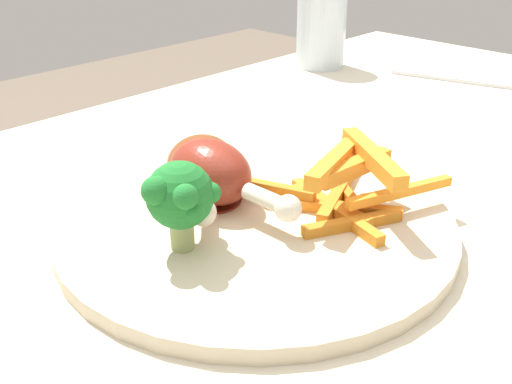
{
  "coord_description": "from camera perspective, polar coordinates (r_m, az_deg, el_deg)",
  "views": [
    {
      "loc": [
        -0.34,
        -0.28,
        0.95
      ],
      "look_at": [
        -0.05,
        -0.01,
        0.76
      ],
      "focal_mm": 43.25,
      "sensor_mm": 36.0,
      "label": 1
    }
  ],
  "objects": [
    {
      "name": "dinner_plate",
      "position": [
        0.46,
        0.0,
        -2.93
      ],
      "size": [
        0.29,
        0.29,
        0.01
      ],
      "primitive_type": "cylinder",
      "color": "beige",
      "rests_on": "dining_table"
    },
    {
      "name": "chicken_drumstick_far",
      "position": [
        0.46,
        -3.9,
        1.67
      ],
      "size": [
        0.05,
        0.12,
        0.05
      ],
      "color": "#5B1911",
      "rests_on": "dinner_plate"
    },
    {
      "name": "water_glass",
      "position": [
        0.89,
        6.05,
        14.79
      ],
      "size": [
        0.07,
        0.07,
        0.1
      ],
      "primitive_type": "cylinder",
      "color": "silver",
      "rests_on": "dining_table"
    },
    {
      "name": "carrot_fries_pile",
      "position": [
        0.46,
        8.22,
        0.67
      ],
      "size": [
        0.12,
        0.13,
        0.05
      ],
      "color": "orange",
      "rests_on": "dinner_plate"
    },
    {
      "name": "chicken_drumstick_near",
      "position": [
        0.48,
        -5.04,
        2.27
      ],
      "size": [
        0.1,
        0.11,
        0.04
      ],
      "color": "#56220E",
      "rests_on": "dinner_plate"
    },
    {
      "name": "fork",
      "position": [
        0.86,
        18.64,
        9.75
      ],
      "size": [
        0.06,
        0.19,
        0.0
      ],
      "primitive_type": "cube",
      "rotation": [
        0.0,
        0.0,
        1.84
      ],
      "color": "silver",
      "rests_on": "dining_table"
    },
    {
      "name": "dining_table",
      "position": [
        0.56,
        3.34,
        -11.52
      ],
      "size": [
        1.21,
        0.66,
        0.72
      ],
      "color": "beige",
      "rests_on": "ground_plane"
    },
    {
      "name": "broccoli_floret_front",
      "position": [
        0.4,
        -6.9,
        -0.53
      ],
      "size": [
        0.05,
        0.05,
        0.06
      ],
      "color": "#919E60",
      "rests_on": "dinner_plate"
    }
  ]
}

